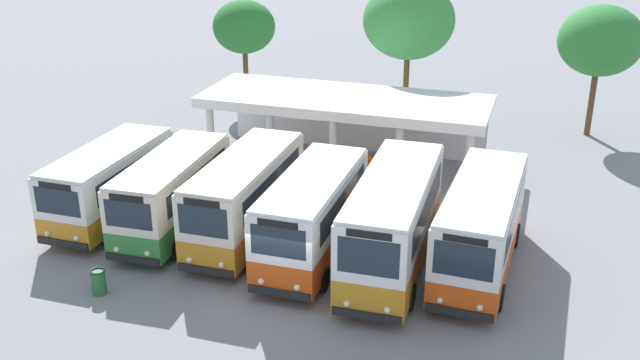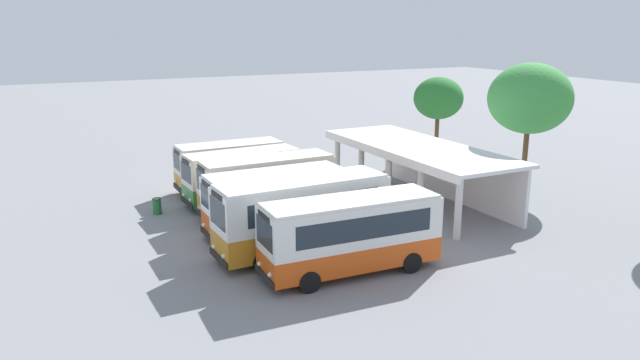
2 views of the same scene
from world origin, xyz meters
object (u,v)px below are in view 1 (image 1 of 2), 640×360
object	(u,v)px
city_bus_fourth_amber	(313,214)
waiting_chair_fifth_seat	(355,161)
waiting_chair_fourth_seat	(343,159)
waiting_chair_far_end_seat	(367,163)
city_bus_second_in_row	(172,192)
waiting_chair_second_from_end	(319,157)
city_bus_fifth_blue	(393,220)
city_bus_nearest_orange	(110,181)
city_bus_far_end_green	(481,224)
waiting_chair_end_by_column	(307,155)
city_bus_middle_cream	(246,195)
litter_bin_apron	(99,282)
waiting_chair_middle_seat	(331,158)

from	to	relation	value
city_bus_fourth_amber	waiting_chair_fifth_seat	size ratio (longest dim) A/B	8.30
waiting_chair_fourth_seat	waiting_chair_far_end_seat	world-z (taller)	same
waiting_chair_far_end_seat	city_bus_second_in_row	bearing A→B (deg)	-124.38
waiting_chair_second_from_end	waiting_chair_far_end_seat	size ratio (longest dim) A/B	1.00
city_bus_fifth_blue	waiting_chair_far_end_seat	xyz separation A→B (m)	(-3.15, 8.60, -1.41)
city_bus_fourth_amber	waiting_chair_fourth_seat	size ratio (longest dim) A/B	8.30
city_bus_nearest_orange	city_bus_fifth_blue	xyz separation A→B (m)	(11.78, -0.50, 0.24)
city_bus_far_end_green	waiting_chair_fourth_seat	distance (m)	10.79
waiting_chair_fifth_seat	waiting_chair_end_by_column	bearing A→B (deg)	179.11
city_bus_second_in_row	waiting_chair_far_end_seat	distance (m)	10.14
waiting_chair_fourth_seat	city_bus_middle_cream	bearing A→B (deg)	-100.78
waiting_chair_far_end_seat	city_bus_middle_cream	bearing A→B (deg)	-109.05
waiting_chair_fourth_seat	litter_bin_apron	bearing A→B (deg)	-109.05
city_bus_second_in_row	city_bus_fourth_amber	xyz separation A→B (m)	(5.89, -0.37, 0.07)
city_bus_middle_cream	waiting_chair_fifth_seat	world-z (taller)	city_bus_middle_cream
city_bus_second_in_row	city_bus_middle_cream	size ratio (longest dim) A/B	0.93
city_bus_fifth_blue	waiting_chair_far_end_seat	size ratio (longest dim) A/B	9.48
waiting_chair_middle_seat	waiting_chair_fifth_seat	xyz separation A→B (m)	(1.21, -0.02, 0.00)
waiting_chair_fourth_seat	waiting_chair_fifth_seat	size ratio (longest dim) A/B	1.00
waiting_chair_end_by_column	waiting_chair_second_from_end	size ratio (longest dim) A/B	1.00
city_bus_fifth_blue	waiting_chair_end_by_column	xyz separation A→B (m)	(-6.17, 8.68, -1.41)
city_bus_fourth_amber	city_bus_fifth_blue	distance (m)	2.95
waiting_chair_second_from_end	litter_bin_apron	size ratio (longest dim) A/B	0.96
waiting_chair_far_end_seat	litter_bin_apron	xyz separation A→B (m)	(-5.84, -13.30, -0.07)
city_bus_nearest_orange	waiting_chair_fifth_seat	bearing A→B (deg)	45.41
city_bus_fifth_blue	waiting_chair_fifth_seat	xyz separation A→B (m)	(-3.75, 8.64, -1.41)
city_bus_nearest_orange	litter_bin_apron	world-z (taller)	city_bus_nearest_orange
city_bus_fifth_blue	waiting_chair_middle_seat	size ratio (longest dim) A/B	9.48
waiting_chair_fourth_seat	waiting_chair_fifth_seat	xyz separation A→B (m)	(0.61, -0.06, 0.00)
waiting_chair_fifth_seat	litter_bin_apron	distance (m)	14.33
waiting_chair_second_from_end	waiting_chair_far_end_seat	xyz separation A→B (m)	(2.42, -0.06, 0.00)
city_bus_fifth_blue	litter_bin_apron	distance (m)	10.25
city_bus_fifth_blue	waiting_chair_second_from_end	distance (m)	10.39
city_bus_middle_cream	litter_bin_apron	distance (m)	6.34
city_bus_nearest_orange	waiting_chair_fifth_seat	xyz separation A→B (m)	(8.02, 8.14, -1.17)
city_bus_far_end_green	waiting_chair_middle_seat	world-z (taller)	city_bus_far_end_green
city_bus_middle_cream	waiting_chair_fourth_seat	distance (m)	8.28
city_bus_nearest_orange	city_bus_second_in_row	size ratio (longest dim) A/B	0.97
waiting_chair_fourth_seat	waiting_chair_fifth_seat	bearing A→B (deg)	-5.23
waiting_chair_fifth_seat	waiting_chair_second_from_end	bearing A→B (deg)	179.47
city_bus_second_in_row	waiting_chair_fifth_seat	bearing A→B (deg)	58.69
waiting_chair_fourth_seat	waiting_chair_far_end_seat	xyz separation A→B (m)	(1.21, -0.10, 0.00)
waiting_chair_far_end_seat	litter_bin_apron	bearing A→B (deg)	-113.69
city_bus_middle_cream	waiting_chair_second_from_end	world-z (taller)	city_bus_middle_cream
city_bus_fourth_amber	city_bus_far_end_green	distance (m)	5.96
city_bus_far_end_green	waiting_chair_second_from_end	size ratio (longest dim) A/B	9.07
waiting_chair_end_by_column	city_bus_nearest_orange	bearing A→B (deg)	-124.42
waiting_chair_middle_seat	waiting_chair_fifth_seat	bearing A→B (deg)	-0.85
city_bus_far_end_green	waiting_chair_middle_seat	distance (m)	11.18
city_bus_far_end_green	litter_bin_apron	world-z (taller)	city_bus_far_end_green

